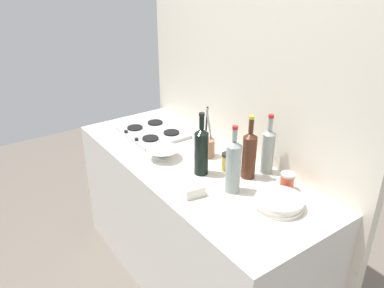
# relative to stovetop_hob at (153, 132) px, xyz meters

# --- Properties ---
(ground_plane) EXTENTS (6.00, 6.00, 0.00)m
(ground_plane) POSITION_rel_stovetop_hob_xyz_m (0.49, -0.02, -0.91)
(ground_plane) COLOR #6B6056
(ground_plane) RESTS_ON ground
(counter_block) EXTENTS (1.80, 0.70, 0.90)m
(counter_block) POSITION_rel_stovetop_hob_xyz_m (0.49, -0.02, -0.46)
(counter_block) COLOR silver
(counter_block) RESTS_ON ground
(backsplash_panel) EXTENTS (1.90, 0.06, 2.53)m
(backsplash_panel) POSITION_rel_stovetop_hob_xyz_m (0.49, 0.36, 0.35)
(backsplash_panel) COLOR beige
(backsplash_panel) RESTS_ON ground
(stovetop_hob) EXTENTS (0.44, 0.36, 0.04)m
(stovetop_hob) POSITION_rel_stovetop_hob_xyz_m (0.00, 0.00, 0.00)
(stovetop_hob) COLOR #B2B2B7
(stovetop_hob) RESTS_ON counter_block
(plate_stack) EXTENTS (0.24, 0.24, 0.05)m
(plate_stack) POSITION_rel_stovetop_hob_xyz_m (1.11, 0.06, 0.01)
(plate_stack) COLOR silver
(plate_stack) RESTS_ON counter_block
(wine_bottle_leftmost) EXTENTS (0.08, 0.08, 0.36)m
(wine_bottle_leftmost) POSITION_rel_stovetop_hob_xyz_m (0.81, 0.14, 0.13)
(wine_bottle_leftmost) COLOR #472314
(wine_bottle_leftmost) RESTS_ON counter_block
(wine_bottle_mid_left) EXTENTS (0.08, 0.08, 0.37)m
(wine_bottle_mid_left) POSITION_rel_stovetop_hob_xyz_m (0.87, -0.03, 0.13)
(wine_bottle_mid_left) COLOR gray
(wine_bottle_mid_left) RESTS_ON counter_block
(wine_bottle_mid_right) EXTENTS (0.08, 0.08, 0.36)m
(wine_bottle_mid_right) POSITION_rel_stovetop_hob_xyz_m (0.63, -0.05, 0.13)
(wine_bottle_mid_right) COLOR black
(wine_bottle_mid_right) RESTS_ON counter_block
(wine_bottle_rightmost) EXTENTS (0.07, 0.07, 0.35)m
(wine_bottle_rightmost) POSITION_rel_stovetop_hob_xyz_m (0.83, 0.26, 0.12)
(wine_bottle_rightmost) COLOR gray
(wine_bottle_rightmost) RESTS_ON counter_block
(mixing_bowl) EXTENTS (0.20, 0.20, 0.06)m
(mixing_bowl) POSITION_rel_stovetop_hob_xyz_m (0.35, -0.13, 0.02)
(mixing_bowl) COLOR white
(mixing_bowl) RESTS_ON counter_block
(butter_dish) EXTENTS (0.17, 0.13, 0.05)m
(butter_dish) POSITION_rel_stovetop_hob_xyz_m (0.75, -0.21, 0.01)
(butter_dish) COLOR silver
(butter_dish) RESTS_ON counter_block
(utensil_crock) EXTENTS (0.10, 0.10, 0.31)m
(utensil_crock) POSITION_rel_stovetop_hob_xyz_m (0.48, 0.11, 0.05)
(utensil_crock) COLOR #996B4C
(utensil_crock) RESTS_ON counter_block
(condiment_jar_front) EXTENTS (0.08, 0.08, 0.09)m
(condiment_jar_front) POSITION_rel_stovetop_hob_xyz_m (1.03, 0.22, 0.03)
(condiment_jar_front) COLOR #C64C2D
(condiment_jar_front) RESTS_ON counter_block
(condiment_jar_rear) EXTENTS (0.07, 0.07, 0.11)m
(condiment_jar_rear) POSITION_rel_stovetop_hob_xyz_m (0.69, 0.09, 0.04)
(condiment_jar_rear) COLOR gold
(condiment_jar_rear) RESTS_ON counter_block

